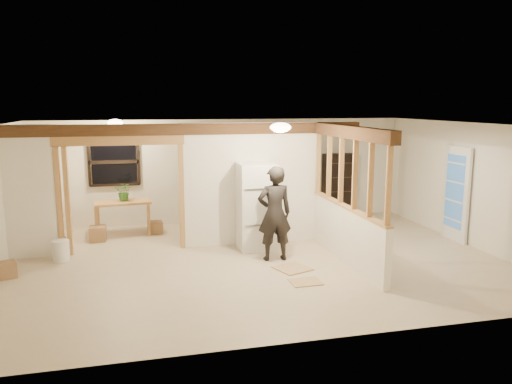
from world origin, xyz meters
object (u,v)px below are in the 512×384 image
object	(u,v)px
work_table	(123,218)
bookshelf	(338,185)
refrigerator	(256,206)
shop_vac	(54,227)
woman	(275,213)

from	to	relation	value
work_table	bookshelf	bearing A→B (deg)	-0.14
refrigerator	shop_vac	xyz separation A→B (m)	(-4.05, 1.56, -0.57)
woman	refrigerator	bearing A→B (deg)	-79.77
refrigerator	bookshelf	size ratio (longest dim) A/B	1.06
work_table	bookshelf	size ratio (longest dim) A/B	0.74
woman	work_table	xyz separation A→B (m)	(-2.78, 2.51, -0.50)
refrigerator	bookshelf	bearing A→B (deg)	39.77
bookshelf	woman	bearing A→B (deg)	-129.79
refrigerator	woman	world-z (taller)	woman
refrigerator	work_table	world-z (taller)	refrigerator
shop_vac	refrigerator	bearing A→B (deg)	-21.13
woman	bookshelf	bearing A→B (deg)	-130.31
shop_vac	bookshelf	world-z (taller)	bookshelf
shop_vac	bookshelf	distance (m)	6.80
woman	work_table	distance (m)	3.78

